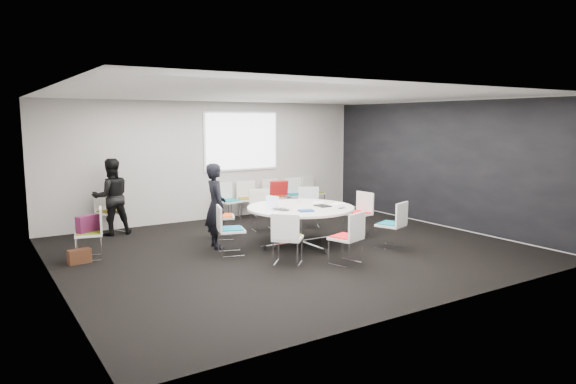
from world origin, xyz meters
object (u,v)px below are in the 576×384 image
chair_back_c (274,204)px  chair_ring_b (309,215)px  person_main (216,206)px  cup (299,201)px  chair_spare_left (90,243)px  chair_ring_e (231,239)px  chair_back_b (247,206)px  chair_person_back (110,220)px  conference_table (301,218)px  chair_back_d (296,202)px  chair_ring_f (288,248)px  chair_back_a (230,208)px  chair_ring_g (346,248)px  chair_ring_d (222,225)px  brown_bag (79,256)px  laptop (282,209)px  person_back (111,197)px  chair_ring_c (262,218)px  chair_ring_a (358,222)px  maroon_bag (88,224)px  chair_back_e (313,200)px  chair_ring_h (391,234)px

chair_back_c → chair_ring_b: bearing=83.4°
person_main → cup: person_main is taller
chair_spare_left → person_main: (2.15, -0.44, 0.52)m
chair_ring_b → chair_back_c: (0.15, 1.77, 0.00)m
chair_ring_e → chair_back_b: 3.50m
chair_ring_b → chair_person_back: size_ratio=1.00×
conference_table → chair_ring_e: chair_ring_e is taller
chair_ring_e → chair_back_d: (3.28, 2.90, 0.00)m
chair_back_c → cup: 2.88m
chair_ring_f → chair_back_a: size_ratio=1.00×
chair_ring_e → chair_ring_g: size_ratio=1.00×
chair_ring_d → person_main: (-0.42, -0.63, 0.52)m
chair_back_a → brown_bag: 4.32m
chair_back_a → chair_spare_left: size_ratio=1.00×
chair_back_a → brown_bag: (-3.78, -2.09, -0.16)m
cup → chair_back_c: bearing=69.1°
chair_ring_e → chair_ring_g: same height
chair_spare_left → chair_person_back: 2.08m
chair_back_d → laptop: 3.81m
person_back → laptop: bearing=130.4°
chair_ring_d → chair_ring_f: bearing=26.3°
chair_ring_c → chair_ring_b: bearing=176.2°
chair_ring_c → chair_ring_f: (-0.96, -2.53, 0.00)m
chair_back_a → chair_spare_left: 4.04m
laptop → cup: cup is taller
chair_ring_b → chair_ring_c: 1.08m
laptop → chair_ring_b: bearing=-81.9°
chair_ring_c → laptop: 1.70m
chair_ring_b → chair_back_c: 1.77m
brown_bag → person_main: bearing=-6.0°
chair_ring_a → maroon_bag: (-5.11, 1.01, 0.34)m
chair_ring_f → person_back: person_back is taller
chair_ring_e → chair_person_back: (-1.37, 2.95, 0.00)m
conference_table → chair_ring_g: size_ratio=2.31×
chair_back_e → chair_ring_g: bearing=45.7°
conference_table → chair_back_a: chair_back_a is taller
chair_ring_e → conference_table: bearing=105.2°
chair_ring_f → chair_back_c: same height
conference_table → chair_ring_h: chair_ring_h is taller
maroon_bag → chair_ring_f: bearing=-38.2°
chair_ring_a → chair_back_c: 2.94m
chair_ring_f → chair_person_back: size_ratio=1.00×
chair_ring_c → chair_spare_left: bearing=17.1°
chair_ring_g → maroon_bag: size_ratio=2.20×
chair_ring_b → chair_ring_c: same height
cup → brown_bag: cup is taller
chair_ring_a → brown_bag: chair_ring_a is taller
chair_ring_f → chair_spare_left: bearing=-174.3°
chair_ring_f → chair_back_c: (2.16, 4.03, 0.00)m
chair_ring_f → laptop: bearing=107.2°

